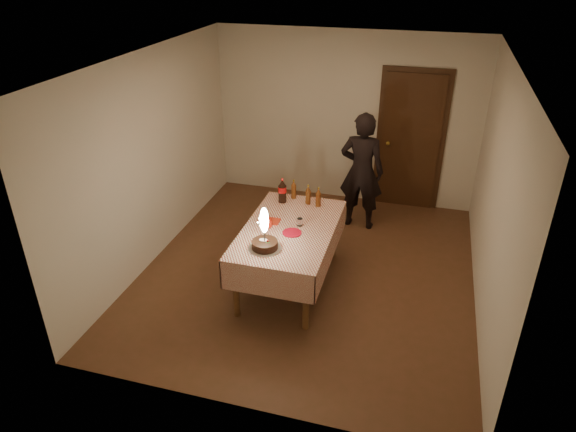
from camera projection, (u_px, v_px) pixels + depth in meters
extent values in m
cube|color=brown|center=(308.00, 270.00, 6.47)|extent=(4.00, 4.50, 0.01)
cube|color=beige|center=(345.00, 119.00, 7.77)|extent=(4.00, 0.04, 2.60)
cube|color=beige|center=(242.00, 289.00, 3.94)|extent=(4.00, 0.04, 2.60)
cube|color=beige|center=(153.00, 158.00, 6.33)|extent=(0.04, 4.50, 2.60)
cube|color=beige|center=(496.00, 197.00, 5.38)|extent=(0.04, 4.50, 2.60)
cube|color=silver|center=(313.00, 59.00, 5.24)|extent=(4.00, 4.50, 0.04)
cube|color=#472814|center=(410.00, 143.00, 7.63)|extent=(0.85, 0.05, 2.05)
sphere|color=#B28C33|center=(388.00, 143.00, 7.68)|extent=(0.06, 0.06, 0.06)
cube|color=brown|center=(289.00, 230.00, 5.88)|extent=(0.90, 1.60, 0.04)
cylinder|color=brown|center=(236.00, 289.00, 5.52)|extent=(0.07, 0.07, 0.72)
cylinder|color=brown|center=(306.00, 301.00, 5.34)|extent=(0.07, 0.07, 0.72)
cylinder|color=brown|center=(276.00, 225.00, 6.78)|extent=(0.07, 0.07, 0.72)
cylinder|color=brown|center=(334.00, 233.00, 6.59)|extent=(0.07, 0.07, 0.72)
cube|color=white|center=(289.00, 228.00, 5.87)|extent=(1.02, 1.72, 0.01)
cube|color=white|center=(267.00, 283.00, 5.22)|extent=(1.02, 0.01, 0.34)
cube|color=white|center=(307.00, 209.00, 6.68)|extent=(1.02, 0.01, 0.34)
cube|color=white|center=(248.00, 236.00, 6.07)|extent=(0.01, 1.72, 0.34)
cube|color=white|center=(332.00, 248.00, 5.83)|extent=(0.01, 1.72, 0.34)
cylinder|color=white|center=(265.00, 248.00, 5.47)|extent=(0.35, 0.35, 0.01)
cylinder|color=black|center=(265.00, 244.00, 5.45)|extent=(0.28, 0.28, 0.08)
cylinder|color=white|center=(263.00, 240.00, 5.45)|extent=(0.07, 0.07, 0.00)
sphere|color=red|center=(268.00, 241.00, 5.41)|extent=(0.02, 0.02, 0.02)
cube|color=#19721E|center=(269.00, 242.00, 5.40)|extent=(0.02, 0.01, 0.00)
cube|color=#19721E|center=(266.00, 242.00, 5.40)|extent=(0.01, 0.02, 0.00)
cylinder|color=#262628|center=(265.00, 236.00, 5.40)|extent=(0.01, 0.01, 0.12)
ellipsoid|color=#FFF2BF|center=(264.00, 220.00, 5.31)|extent=(0.09, 0.09, 0.29)
sphere|color=white|center=(264.00, 229.00, 5.36)|extent=(0.04, 0.04, 0.04)
cylinder|color=red|center=(292.00, 233.00, 5.76)|extent=(0.22, 0.22, 0.01)
cylinder|color=red|center=(269.00, 223.00, 5.87)|extent=(0.08, 0.08, 0.10)
cylinder|color=white|center=(300.00, 222.00, 5.89)|extent=(0.07, 0.07, 0.09)
cube|color=red|center=(273.00, 221.00, 5.98)|extent=(0.15, 0.15, 0.02)
cylinder|color=black|center=(282.00, 194.00, 6.40)|extent=(0.10, 0.10, 0.22)
cylinder|color=red|center=(282.00, 190.00, 6.38)|extent=(0.10, 0.10, 0.07)
cone|color=black|center=(282.00, 183.00, 6.33)|extent=(0.10, 0.10, 0.08)
cylinder|color=red|center=(282.00, 180.00, 6.31)|extent=(0.03, 0.03, 0.02)
cylinder|color=#5E2E10|center=(294.00, 192.00, 6.50)|extent=(0.06, 0.06, 0.18)
cone|color=#5E2E10|center=(294.00, 183.00, 6.45)|extent=(0.06, 0.06, 0.06)
cylinder|color=olive|center=(294.00, 181.00, 6.43)|extent=(0.02, 0.02, 0.02)
cylinder|color=#5E2E10|center=(318.00, 200.00, 6.31)|extent=(0.06, 0.06, 0.18)
cone|color=#5E2E10|center=(318.00, 191.00, 6.25)|extent=(0.06, 0.06, 0.06)
cylinder|color=olive|center=(319.00, 188.00, 6.23)|extent=(0.02, 0.02, 0.02)
cylinder|color=#5E2E10|center=(308.00, 197.00, 6.37)|extent=(0.06, 0.06, 0.18)
cone|color=#5E2E10|center=(308.00, 188.00, 6.31)|extent=(0.06, 0.06, 0.06)
cylinder|color=olive|center=(308.00, 186.00, 6.30)|extent=(0.02, 0.02, 0.02)
imported|color=black|center=(362.00, 171.00, 7.13)|extent=(0.64, 0.44, 1.68)
cube|color=black|center=(366.00, 127.00, 6.96)|extent=(0.13, 0.10, 0.10)
cylinder|color=black|center=(368.00, 126.00, 7.02)|extent=(0.08, 0.08, 0.08)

